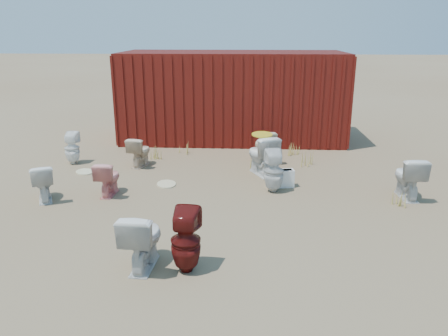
# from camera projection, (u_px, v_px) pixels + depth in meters

# --- Properties ---
(ground) EXTENTS (100.00, 100.00, 0.00)m
(ground) POSITION_uv_depth(u_px,v_px,m) (222.00, 209.00, 7.59)
(ground) COLOR brown
(ground) RESTS_ON ground
(shipping_container) EXTENTS (6.00, 2.40, 2.40)m
(shipping_container) POSITION_uv_depth(u_px,v_px,m) (233.00, 96.00, 12.17)
(shipping_container) COLOR #54100E
(shipping_container) RESTS_ON ground
(toilet_front_a) EXTENTS (0.63, 0.77, 0.68)m
(toilet_front_a) POSITION_uv_depth(u_px,v_px,m) (43.00, 182.00, 7.87)
(toilet_front_a) COLOR silver
(toilet_front_a) RESTS_ON ground
(toilet_front_pink) EXTENTS (0.40, 0.66, 0.66)m
(toilet_front_pink) POSITION_uv_depth(u_px,v_px,m) (108.00, 178.00, 8.14)
(toilet_front_pink) COLOR pink
(toilet_front_pink) RESTS_ON ground
(toilet_front_c) EXTENTS (0.50, 0.81, 0.79)m
(toilet_front_c) POSITION_uv_depth(u_px,v_px,m) (142.00, 239.00, 5.62)
(toilet_front_c) COLOR silver
(toilet_front_c) RESTS_ON ground
(toilet_front_maroon) EXTENTS (0.41, 0.42, 0.85)m
(toilet_front_maroon) POSITION_uv_depth(u_px,v_px,m) (186.00, 241.00, 5.51)
(toilet_front_maroon) COLOR #59110F
(toilet_front_maroon) RESTS_ON ground
(toilet_front_e) EXTENTS (0.47, 0.79, 0.79)m
(toilet_front_e) POSITION_uv_depth(u_px,v_px,m) (408.00, 177.00, 7.97)
(toilet_front_e) COLOR silver
(toilet_front_e) RESTS_ON ground
(toilet_back_a) EXTENTS (0.36, 0.36, 0.74)m
(toilet_back_a) POSITION_uv_depth(u_px,v_px,m) (72.00, 148.00, 10.02)
(toilet_back_a) COLOR white
(toilet_back_a) RESTS_ON ground
(toilet_back_beige_left) EXTENTS (0.51, 0.73, 0.68)m
(toilet_back_beige_left) POSITION_uv_depth(u_px,v_px,m) (140.00, 152.00, 9.86)
(toilet_back_beige_left) COLOR beige
(toilet_back_beige_left) RESTS_ON ground
(toilet_back_beige_right) EXTENTS (0.59, 0.83, 0.76)m
(toilet_back_beige_right) POSITION_uv_depth(u_px,v_px,m) (264.00, 146.00, 10.16)
(toilet_back_beige_right) COLOR beige
(toilet_back_beige_right) RESTS_ON ground
(toilet_back_yellowlid) EXTENTS (0.80, 0.97, 0.86)m
(toilet_back_yellowlid) POSITION_uv_depth(u_px,v_px,m) (262.00, 155.00, 9.27)
(toilet_back_yellowlid) COLOR white
(toilet_back_yellowlid) RESTS_ON ground
(toilet_back_e) EXTENTS (0.41, 0.42, 0.82)m
(toilet_back_e) POSITION_uv_depth(u_px,v_px,m) (274.00, 171.00, 8.26)
(toilet_back_e) COLOR silver
(toilet_back_e) RESTS_ON ground
(yellow_lid) EXTENTS (0.44, 0.55, 0.02)m
(yellow_lid) POSITION_uv_depth(u_px,v_px,m) (262.00, 134.00, 9.14)
(yellow_lid) COLOR gold
(yellow_lid) RESTS_ON toilet_back_yellowlid
(loose_tank) EXTENTS (0.53, 0.28, 0.35)m
(loose_tank) POSITION_uv_depth(u_px,v_px,m) (281.00, 178.00, 8.59)
(loose_tank) COLOR white
(loose_tank) RESTS_ON ground
(loose_lid_near) EXTENTS (0.50, 0.58, 0.02)m
(loose_lid_near) POSITION_uv_depth(u_px,v_px,m) (166.00, 184.00, 8.75)
(loose_lid_near) COLOR beige
(loose_lid_near) RESTS_ON ground
(loose_lid_far) EXTENTS (0.57, 0.59, 0.02)m
(loose_lid_far) POSITION_uv_depth(u_px,v_px,m) (85.00, 172.00, 9.51)
(loose_lid_far) COLOR beige
(loose_lid_far) RESTS_ON ground
(weed_clump_a) EXTENTS (0.36, 0.36, 0.33)m
(weed_clump_a) POSITION_uv_depth(u_px,v_px,m) (154.00, 152.00, 10.48)
(weed_clump_a) COLOR #A89643
(weed_clump_a) RESTS_ON ground
(weed_clump_b) EXTENTS (0.32, 0.32, 0.24)m
(weed_clump_b) POSITION_uv_depth(u_px,v_px,m) (257.00, 162.00, 9.80)
(weed_clump_b) COLOR #A89643
(weed_clump_b) RESTS_ON ground
(weed_clump_c) EXTENTS (0.36, 0.36, 0.34)m
(weed_clump_c) POSITION_uv_depth(u_px,v_px,m) (305.00, 158.00, 9.99)
(weed_clump_c) COLOR #A89643
(weed_clump_c) RESTS_ON ground
(weed_clump_d) EXTENTS (0.30, 0.30, 0.28)m
(weed_clump_d) POSITION_uv_depth(u_px,v_px,m) (185.00, 148.00, 10.94)
(weed_clump_d) COLOR #A89643
(weed_clump_d) RESTS_ON ground
(weed_clump_e) EXTENTS (0.34, 0.34, 0.29)m
(weed_clump_e) POSITION_uv_depth(u_px,v_px,m) (295.00, 149.00, 10.79)
(weed_clump_e) COLOR #A89643
(weed_clump_e) RESTS_ON ground
(weed_clump_f) EXTENTS (0.28, 0.28, 0.27)m
(weed_clump_f) POSITION_uv_depth(u_px,v_px,m) (397.00, 198.00, 7.69)
(weed_clump_f) COLOR #A89643
(weed_clump_f) RESTS_ON ground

